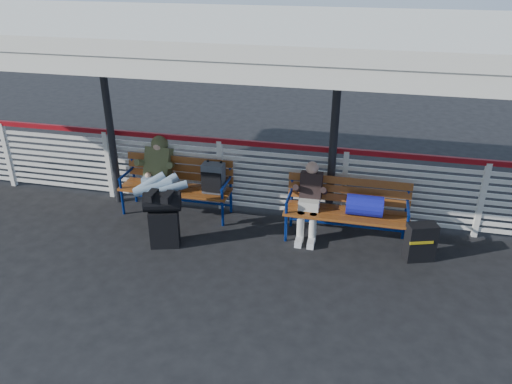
% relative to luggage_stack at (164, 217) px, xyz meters
% --- Properties ---
extents(ground, '(60.00, 60.00, 0.00)m').
position_rel_luggage_stack_xyz_m(ground, '(0.45, -0.58, -0.47)').
color(ground, black).
rests_on(ground, ground).
extents(fence, '(12.08, 0.08, 1.24)m').
position_rel_luggage_stack_xyz_m(fence, '(0.45, 1.32, 0.19)').
color(fence, silver).
rests_on(fence, ground).
extents(canopy, '(12.60, 3.60, 3.16)m').
position_rel_luggage_stack_xyz_m(canopy, '(0.45, 0.29, 2.57)').
color(canopy, silver).
rests_on(canopy, ground).
extents(luggage_stack, '(0.58, 0.43, 0.86)m').
position_rel_luggage_stack_xyz_m(luggage_stack, '(0.00, 0.00, 0.00)').
color(luggage_stack, black).
rests_on(luggage_stack, ground).
extents(bench_left, '(1.80, 0.56, 0.94)m').
position_rel_luggage_stack_xyz_m(bench_left, '(0.02, 1.03, 0.13)').
color(bench_left, brown).
rests_on(bench_left, ground).
extents(bench_right, '(1.80, 0.56, 0.92)m').
position_rel_luggage_stack_xyz_m(bench_right, '(2.65, 0.79, 0.11)').
color(bench_right, brown).
rests_on(bench_right, ground).
extents(traveler_man, '(0.94, 1.61, 0.77)m').
position_rel_luggage_stack_xyz_m(traveler_man, '(-0.35, 0.67, 0.25)').
color(traveler_man, '#859DB3').
rests_on(traveler_man, ground).
extents(companion_person, '(0.32, 0.66, 1.15)m').
position_rel_luggage_stack_xyz_m(companion_person, '(1.99, 0.77, 0.13)').
color(companion_person, beige).
rests_on(companion_person, ground).
extents(suitcase_side, '(0.45, 0.35, 0.55)m').
position_rel_luggage_stack_xyz_m(suitcase_side, '(3.59, 0.47, -0.19)').
color(suitcase_side, black).
rests_on(suitcase_side, ground).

